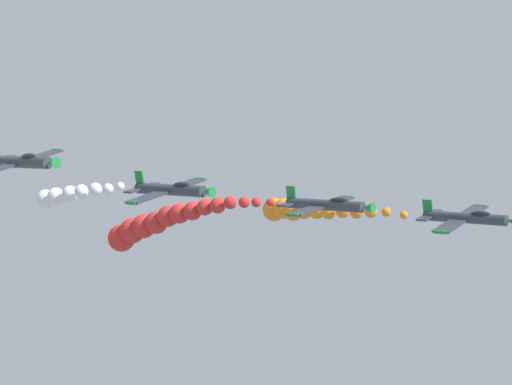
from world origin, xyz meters
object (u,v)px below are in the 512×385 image
(airplane_right_inner, at_px, (326,205))
(airplane_right_outer, at_px, (20,162))
(airplane_left_inner, at_px, (466,218))
(airplane_left_outer, at_px, (171,190))

(airplane_right_inner, xyz_separation_m, airplane_right_outer, (23.31, -17.47, 4.43))
(airplane_left_inner, height_order, airplane_left_outer, airplane_left_outer)
(airplane_left_outer, bearing_deg, airplane_left_inner, 140.16)
(airplane_left_inner, relative_size, airplane_left_outer, 1.00)
(airplane_right_inner, relative_size, airplane_left_outer, 1.00)
(airplane_right_inner, distance_m, airplane_left_outer, 15.41)
(airplane_right_inner, bearing_deg, airplane_right_outer, -36.85)
(airplane_right_inner, bearing_deg, airplane_left_outer, -39.86)
(airplane_left_inner, xyz_separation_m, airplane_right_outer, (34.69, -26.95, 5.96))
(airplane_left_outer, bearing_deg, airplane_right_inner, 140.14)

